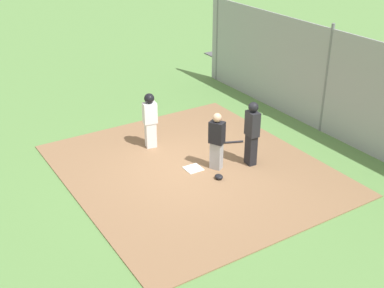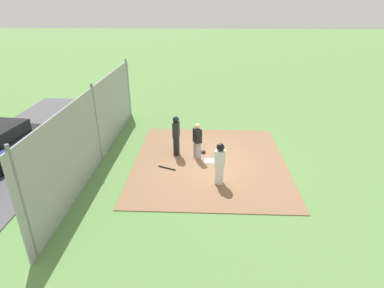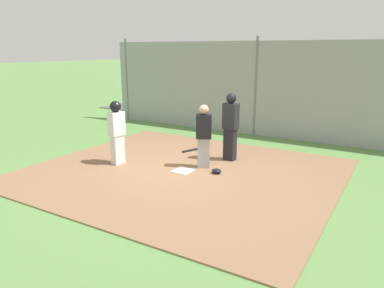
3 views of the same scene
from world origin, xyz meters
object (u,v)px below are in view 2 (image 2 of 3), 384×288
(home_plate, at_px, (210,161))
(umpire, at_px, (176,135))
(catcher, at_px, (197,141))
(catcher_mask, at_px, (203,152))
(baseball_bat, at_px, (167,168))
(runner, at_px, (220,161))

(home_plate, height_order, umpire, umpire)
(catcher, distance_m, catcher_mask, 0.95)
(umpire, distance_m, baseball_bat, 1.62)
(home_plate, bearing_deg, umpire, -111.42)
(umpire, height_order, runner, umpire)
(home_plate, xyz_separation_m, runner, (1.78, 0.33, 0.93))
(home_plate, xyz_separation_m, umpire, (-0.58, -1.47, 0.94))
(baseball_bat, bearing_deg, catcher_mask, -111.31)
(catcher, distance_m, runner, 2.24)
(home_plate, xyz_separation_m, baseball_bat, (0.73, -1.75, 0.02))
(umpire, bearing_deg, baseball_bat, -96.39)
(catcher, relative_size, baseball_bat, 2.04)
(catcher, xyz_separation_m, runner, (2.06, 0.88, 0.11))
(catcher, height_order, catcher_mask, catcher)
(catcher, xyz_separation_m, umpire, (-0.29, -0.93, 0.13))
(catcher, xyz_separation_m, catcher_mask, (-0.50, 0.26, -0.77))
(catcher, distance_m, baseball_bat, 1.76)
(catcher, height_order, baseball_bat, catcher)
(runner, xyz_separation_m, baseball_bat, (-1.05, -2.08, -0.91))
(home_plate, relative_size, catcher_mask, 1.83)
(umpire, xyz_separation_m, baseball_bat, (1.30, -0.28, -0.92))
(home_plate, relative_size, baseball_bat, 0.56)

